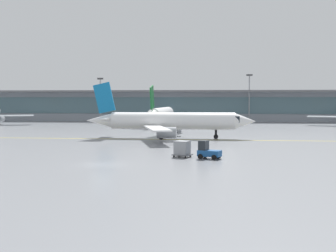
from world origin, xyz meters
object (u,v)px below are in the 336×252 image
object	(u,v)px
gate_airplane_1	(161,114)
apron_light_mast_1	(100,98)
apron_light_mast_2	(249,96)
taxiing_regional_jet	(170,121)
baggage_tug	(208,151)
cargo_dolly_lead	(182,148)

from	to	relation	value
gate_airplane_1	apron_light_mast_1	distance (m)	25.87
apron_light_mast_2	taxiing_regional_jet	bearing A→B (deg)	-108.51
taxiing_regional_jet	apron_light_mast_1	xyz separation A→B (m)	(-25.37, 53.06, 4.30)
taxiing_regional_jet	apron_light_mast_1	bearing A→B (deg)	116.92
baggage_tug	apron_light_mast_1	xyz separation A→B (m)	(-31.84, 78.99, 6.40)
apron_light_mast_1	taxiing_regional_jet	bearing A→B (deg)	-64.45
apron_light_mast_2	baggage_tug	bearing A→B (deg)	-98.62
gate_airplane_1	cargo_dolly_lead	bearing A→B (deg)	-167.55
taxiing_regional_jet	cargo_dolly_lead	distance (m)	24.98
cargo_dolly_lead	apron_light_mast_1	size ratio (longest dim) A/B	0.19
apron_light_mast_2	gate_airplane_1	bearing A→B (deg)	-141.24
gate_airplane_1	apron_light_mast_2	distance (m)	31.72
gate_airplane_1	taxiing_regional_jet	bearing A→B (deg)	-167.36
gate_airplane_1	apron_light_mast_1	xyz separation A→B (m)	(-19.92, 15.95, 4.24)
taxiing_regional_jet	cargo_dolly_lead	size ratio (longest dim) A/B	11.79
taxiing_regional_jet	apron_light_mast_2	distance (m)	60.04
gate_airplane_1	taxiing_regional_jet	distance (m)	37.51
gate_airplane_1	apron_light_mast_1	bearing A→B (deg)	55.59
taxiing_regional_jet	apron_light_mast_2	world-z (taller)	apron_light_mast_2
baggage_tug	apron_light_mast_1	world-z (taller)	apron_light_mast_1
gate_airplane_1	cargo_dolly_lead	world-z (taller)	gate_airplane_1
taxiing_regional_jet	apron_light_mast_2	bearing A→B (deg)	72.85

